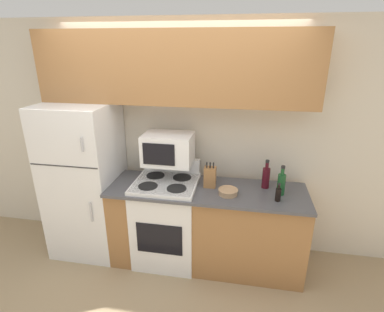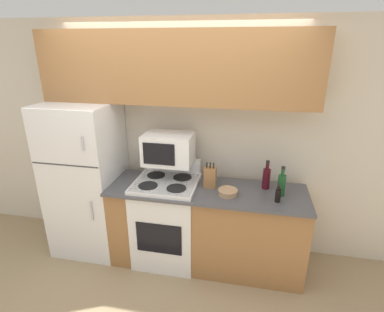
{
  "view_description": "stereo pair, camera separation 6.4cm",
  "coord_description": "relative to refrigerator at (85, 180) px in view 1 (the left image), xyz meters",
  "views": [
    {
      "loc": [
        0.7,
        -2.43,
        2.29
      ],
      "look_at": [
        0.22,
        0.27,
        1.26
      ],
      "focal_mm": 28.0,
      "sensor_mm": 36.0,
      "label": 1
    },
    {
      "loc": [
        0.77,
        -2.42,
        2.29
      ],
      "look_at": [
        0.22,
        0.27,
        1.26
      ],
      "focal_mm": 28.0,
      "sensor_mm": 36.0,
      "label": 2
    }
  ],
  "objects": [
    {
      "name": "ground_plane",
      "position": [
        1.01,
        -0.34,
        -0.86
      ],
      "size": [
        12.0,
        12.0,
        0.0
      ],
      "primitive_type": "plane",
      "color": "tan"
    },
    {
      "name": "bottle_soy_sauce",
      "position": [
        2.06,
        -0.19,
        0.12
      ],
      "size": [
        0.05,
        0.05,
        0.18
      ],
      "color": "black",
      "rests_on": "lower_cabinets"
    },
    {
      "name": "microwave",
      "position": [
        0.95,
        0.06,
        0.41
      ],
      "size": [
        0.5,
        0.36,
        0.32
      ],
      "color": "white",
      "rests_on": "stove"
    },
    {
      "name": "bowl",
      "position": [
        1.6,
        -0.14,
        0.08
      ],
      "size": [
        0.19,
        0.19,
        0.06
      ],
      "color": "tan",
      "rests_on": "lower_cabinets"
    },
    {
      "name": "knife_block",
      "position": [
        1.4,
        0.0,
        0.15
      ],
      "size": [
        0.12,
        0.1,
        0.27
      ],
      "color": "#9E6B3D",
      "rests_on": "lower_cabinets"
    },
    {
      "name": "wall_back",
      "position": [
        1.01,
        0.37,
        0.41
      ],
      "size": [
        8.0,
        0.05,
        2.55
      ],
      "color": "beige",
      "rests_on": "ground_plane"
    },
    {
      "name": "upper_cabinets",
      "position": [
        1.01,
        0.18,
        1.21
      ],
      "size": [
        2.75,
        0.35,
        0.7
      ],
      "color": "#9E6B3D",
      "rests_on": "refrigerator"
    },
    {
      "name": "bottle_wine_green",
      "position": [
        2.1,
        -0.05,
        0.16
      ],
      "size": [
        0.08,
        0.08,
        0.3
      ],
      "color": "#194C23",
      "rests_on": "lower_cabinets"
    },
    {
      "name": "lower_cabinets",
      "position": [
        1.38,
        -0.04,
        -0.41
      ],
      "size": [
        2.01,
        0.64,
        0.91
      ],
      "color": "#9E6B3D",
      "rests_on": "ground_plane"
    },
    {
      "name": "stove",
      "position": [
        0.94,
        -0.05,
        -0.37
      ],
      "size": [
        0.65,
        0.62,
        1.11
      ],
      "color": "white",
      "rests_on": "ground_plane"
    },
    {
      "name": "bottle_wine_red",
      "position": [
        1.96,
        0.08,
        0.16
      ],
      "size": [
        0.08,
        0.08,
        0.3
      ],
      "color": "#470F19",
      "rests_on": "lower_cabinets"
    },
    {
      "name": "refrigerator",
      "position": [
        0.0,
        0.0,
        0.0
      ],
      "size": [
        0.74,
        0.7,
        1.72
      ],
      "color": "white",
      "rests_on": "ground_plane"
    }
  ]
}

